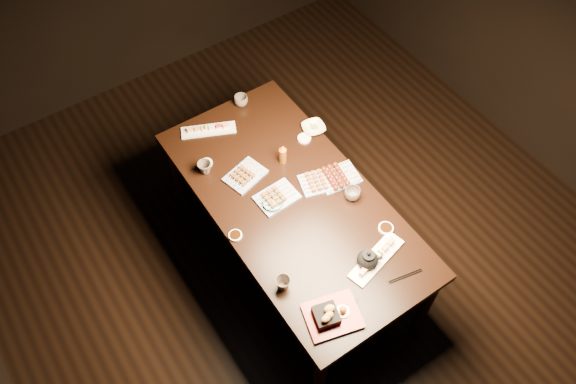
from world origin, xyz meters
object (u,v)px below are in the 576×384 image
(edamame_bowl_green, at_px, (273,204))
(tempura_tray, at_px, (333,313))
(edamame_bowl_cream, at_px, (313,128))
(teacup_far_right, at_px, (241,101))
(yakitori_plate_left, at_px, (245,173))
(teapot, at_px, (368,258))
(yakitori_plate_right, at_px, (320,180))
(sushi_platter_near, at_px, (377,257))
(sushi_platter_far, at_px, (208,129))
(teacup_near_left, at_px, (283,283))
(condiment_bottle, at_px, (283,154))
(teacup_mid_right, at_px, (352,194))
(teacup_far_left, at_px, (205,168))
(yakitori_plate_center, at_px, (277,195))
(dining_table, at_px, (292,233))

(edamame_bowl_green, relative_size, tempura_tray, 0.43)
(edamame_bowl_cream, xyz_separation_m, teacup_far_right, (-0.27, 0.45, 0.02))
(edamame_bowl_cream, relative_size, tempura_tray, 0.52)
(yakitori_plate_left, bearing_deg, teapot, -89.58)
(yakitori_plate_left, bearing_deg, yakitori_plate_right, -55.02)
(sushi_platter_near, distance_m, edamame_bowl_cream, 0.99)
(sushi_platter_far, xyz_separation_m, edamame_bowl_green, (0.03, -0.71, -0.00))
(yakitori_plate_right, xyz_separation_m, teacup_near_left, (-0.56, -0.44, 0.01))
(yakitori_plate_right, bearing_deg, yakitori_plate_left, 155.91)
(sushi_platter_near, distance_m, yakitori_plate_right, 0.59)
(yakitori_plate_left, relative_size, condiment_bottle, 1.62)
(teacup_mid_right, xyz_separation_m, teacup_far_left, (-0.62, 0.65, 0.00))
(yakitori_plate_right, height_order, yakitori_plate_left, yakitori_plate_left)
(edamame_bowl_cream, bearing_deg, yakitori_plate_center, -147.25)
(tempura_tray, xyz_separation_m, teacup_far_left, (-0.08, 1.18, -0.01))
(dining_table, distance_m, yakitori_plate_center, 0.42)
(teacup_near_left, bearing_deg, yakitori_plate_left, 73.57)
(yakitori_plate_left, relative_size, tempura_tray, 0.85)
(sushi_platter_far, distance_m, edamame_bowl_cream, 0.67)
(yakitori_plate_center, bearing_deg, sushi_platter_far, 93.55)
(teacup_far_left, bearing_deg, teacup_mid_right, -46.31)
(edamame_bowl_green, relative_size, teacup_mid_right, 1.26)
(yakitori_plate_center, relative_size, yakitori_plate_left, 1.02)
(edamame_bowl_green, xyz_separation_m, teacup_near_left, (-0.24, -0.46, 0.02))
(edamame_bowl_green, relative_size, teapot, 0.87)
(sushi_platter_far, height_order, teacup_far_right, teacup_far_right)
(yakitori_plate_center, bearing_deg, edamame_bowl_cream, 30.13)
(sushi_platter_far, bearing_deg, teacup_far_right, -140.09)
(edamame_bowl_green, bearing_deg, teacup_far_left, 114.98)
(edamame_bowl_cream, bearing_deg, yakitori_plate_right, -120.59)
(edamame_bowl_cream, height_order, teacup_far_right, teacup_far_right)
(yakitori_plate_right, distance_m, teapot, 0.59)
(sushi_platter_near, bearing_deg, teapot, 156.77)
(yakitori_plate_center, distance_m, teacup_mid_right, 0.44)
(sushi_platter_far, relative_size, tempura_tray, 1.25)
(teacup_near_left, height_order, condiment_bottle, condiment_bottle)
(dining_table, distance_m, edamame_bowl_cream, 0.68)
(sushi_platter_far, height_order, edamame_bowl_cream, sushi_platter_far)
(edamame_bowl_green, bearing_deg, teacup_near_left, -117.31)
(teacup_far_left, distance_m, condiment_bottle, 0.48)
(dining_table, bearing_deg, condiment_bottle, 76.83)
(yakitori_plate_center, bearing_deg, teacup_far_left, 119.11)
(yakitori_plate_right, xyz_separation_m, yakitori_plate_left, (-0.34, 0.29, 0.00))
(teacup_mid_right, height_order, teacup_far_left, teacup_far_left)
(dining_table, bearing_deg, teacup_mid_right, -21.99)
(yakitori_plate_left, xyz_separation_m, teacup_far_right, (0.29, 0.52, 0.01))
(teacup_mid_right, distance_m, condiment_bottle, 0.49)
(yakitori_plate_right, distance_m, condiment_bottle, 0.28)
(sushi_platter_near, bearing_deg, yakitori_plate_left, 94.78)
(edamame_bowl_cream, xyz_separation_m, condiment_bottle, (-0.30, -0.10, 0.05))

